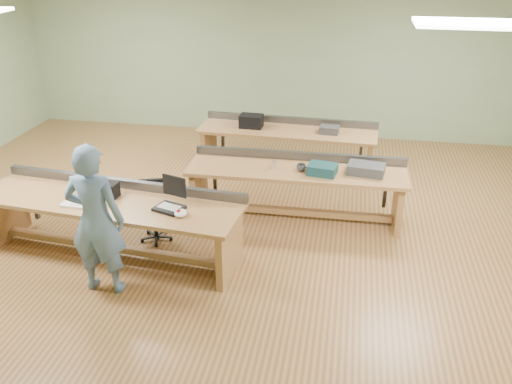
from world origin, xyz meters
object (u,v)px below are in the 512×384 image
workbench_back (287,140)px  camera_bag (107,190)px  parts_bin_grey (366,169)px  mug (301,168)px  parts_bin_teal (322,169)px  drinks_can (274,165)px  workbench_mid (296,181)px  task_chair (155,218)px  person (96,220)px  laptop_base (169,208)px  workbench_front (111,213)px

workbench_back → camera_bag: size_ratio=11.03×
parts_bin_grey → mug: size_ratio=3.86×
parts_bin_teal → drinks_can: (-0.66, 0.07, -0.01)m
workbench_mid → parts_bin_teal: 0.46m
workbench_back → task_chair: size_ratio=3.72×
workbench_back → person: bearing=-111.1°
parts_bin_grey → drinks_can: size_ratio=4.20×
workbench_back → task_chair: (-1.41, -2.50, -0.27)m
person → parts_bin_teal: (2.28, 1.94, -0.06)m
person → task_chair: bearing=-100.6°
person → drinks_can: size_ratio=15.24×
laptop_base → workbench_front: bearing=-171.0°
parts_bin_teal → drinks_can: bearing=174.3°
workbench_front → parts_bin_grey: 3.33m
workbench_front → mug: (2.18, 1.27, 0.23)m
workbench_front → workbench_back: bearing=64.6°
laptop_base → drinks_can: (1.01, 1.42, 0.04)m
camera_bag → parts_bin_teal: camera_bag is taller
workbench_back → parts_bin_grey: bearing=-49.8°
parts_bin_teal → camera_bag: bearing=-155.5°
workbench_front → laptop_base: bearing=-3.6°
workbench_front → parts_bin_teal: 2.76m
task_chair → drinks_can: 1.74m
workbench_mid → person: (-1.93, -2.09, 0.31)m
workbench_mid → parts_bin_grey: size_ratio=6.20×
laptop_base → camera_bag: 0.87m
workbench_mid → camera_bag: (-2.17, -1.29, 0.28)m
parts_bin_teal → mug: bearing=170.4°
laptop_base → mug: 1.97m
workbench_mid → person: person is taller
person → laptop_base: size_ratio=5.46×
laptop_base → task_chair: task_chair is taller
laptop_base → parts_bin_teal: parts_bin_teal is taller
camera_bag → drinks_can: camera_bag is taller
laptop_base → parts_bin_grey: bearing=51.5°
parts_bin_grey → person: bearing=-144.2°
task_chair → parts_bin_grey: 2.85m
parts_bin_grey → drinks_can: 1.23m
workbench_mid → mug: size_ratio=23.94×
workbench_front → drinks_can: size_ratio=29.20×
workbench_mid → parts_bin_teal: size_ratio=7.91×
workbench_mid → person: bearing=-133.4°
laptop_base → mug: (1.39, 1.40, 0.03)m
workbench_back → task_chair: workbench_back is taller
workbench_back → parts_bin_grey: parts_bin_grey is taller
workbench_mid → laptop_base: (-1.32, -1.49, 0.21)m
drinks_can → camera_bag: bearing=-146.8°
person → mug: person is taller
workbench_back → mug: 1.75m
parts_bin_grey → parts_bin_teal: bearing=-168.8°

